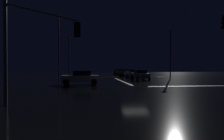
{
  "coord_description": "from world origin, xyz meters",
  "views": [
    {
      "loc": [
        -4.58,
        -19.67,
        1.94
      ],
      "look_at": [
        -0.96,
        12.05,
        1.52
      ],
      "focal_mm": 32.18,
      "sensor_mm": 36.0,
      "label": 1
    }
  ],
  "objects_px": {
    "traffic_signal_sw": "(44,35)",
    "streetlamp_left_far": "(69,53)",
    "sedan_gray": "(141,75)",
    "sedan_orange": "(121,72)",
    "sedan_blue": "(126,72)",
    "sedan_silver_crossing": "(81,77)",
    "streetlamp_left_near": "(59,43)",
    "sedan_white": "(134,73)",
    "streetlamp_right_near": "(170,49)",
    "sedan_black": "(118,71)"
  },
  "relations": [
    {
      "from": "traffic_signal_sw",
      "to": "sedan_silver_crossing",
      "type": "bearing_deg",
      "value": 80.94
    },
    {
      "from": "sedan_black",
      "to": "sedan_orange",
      "type": "bearing_deg",
      "value": -90.56
    },
    {
      "from": "sedan_silver_crossing",
      "to": "sedan_gray",
      "type": "bearing_deg",
      "value": 38.82
    },
    {
      "from": "sedan_orange",
      "to": "sedan_black",
      "type": "height_order",
      "value": "same"
    },
    {
      "from": "sedan_gray",
      "to": "sedan_silver_crossing",
      "type": "height_order",
      "value": "same"
    },
    {
      "from": "sedan_white",
      "to": "sedan_orange",
      "type": "height_order",
      "value": "same"
    },
    {
      "from": "sedan_blue",
      "to": "streetlamp_right_near",
      "type": "distance_m",
      "value": 12.5
    },
    {
      "from": "sedan_orange",
      "to": "streetlamp_right_near",
      "type": "bearing_deg",
      "value": -70.13
    },
    {
      "from": "sedan_blue",
      "to": "sedan_gray",
      "type": "bearing_deg",
      "value": -90.72
    },
    {
      "from": "sedan_white",
      "to": "sedan_blue",
      "type": "height_order",
      "value": "same"
    },
    {
      "from": "sedan_white",
      "to": "sedan_black",
      "type": "distance_m",
      "value": 19.78
    },
    {
      "from": "sedan_orange",
      "to": "streetlamp_right_near",
      "type": "distance_m",
      "value": 18.1
    },
    {
      "from": "sedan_orange",
      "to": "streetlamp_left_near",
      "type": "distance_m",
      "value": 21.72
    },
    {
      "from": "sedan_blue",
      "to": "streetlamp_right_near",
      "type": "height_order",
      "value": "streetlamp_right_near"
    },
    {
      "from": "sedan_gray",
      "to": "sedan_blue",
      "type": "xyz_separation_m",
      "value": [
        0.17,
        13.34,
        0.0
      ]
    },
    {
      "from": "sedan_gray",
      "to": "sedan_orange",
      "type": "height_order",
      "value": "same"
    },
    {
      "from": "streetlamp_right_near",
      "to": "sedan_silver_crossing",
      "type": "bearing_deg",
      "value": -145.36
    },
    {
      "from": "sedan_black",
      "to": "traffic_signal_sw",
      "type": "bearing_deg",
      "value": -103.74
    },
    {
      "from": "streetlamp_left_near",
      "to": "streetlamp_left_far",
      "type": "bearing_deg",
      "value": 90.0
    },
    {
      "from": "sedan_silver_crossing",
      "to": "streetlamp_left_far",
      "type": "height_order",
      "value": "streetlamp_left_far"
    },
    {
      "from": "sedan_white",
      "to": "sedan_gray",
      "type": "bearing_deg",
      "value": -94.24
    },
    {
      "from": "sedan_gray",
      "to": "sedan_orange",
      "type": "distance_m",
      "value": 19.77
    },
    {
      "from": "sedan_gray",
      "to": "streetlamp_right_near",
      "type": "xyz_separation_m",
      "value": [
        6.15,
        3.24,
        4.29
      ]
    },
    {
      "from": "sedan_blue",
      "to": "streetlamp_left_near",
      "type": "distance_m",
      "value": 17.32
    },
    {
      "from": "sedan_gray",
      "to": "streetlamp_left_near",
      "type": "relative_size",
      "value": 0.42
    },
    {
      "from": "sedan_white",
      "to": "traffic_signal_sw",
      "type": "distance_m",
      "value": 27.44
    },
    {
      "from": "sedan_blue",
      "to": "traffic_signal_sw",
      "type": "xyz_separation_m",
      "value": [
        -10.84,
        -31.43,
        3.06
      ]
    },
    {
      "from": "sedan_gray",
      "to": "sedan_white",
      "type": "relative_size",
      "value": 1.0
    },
    {
      "from": "sedan_silver_crossing",
      "to": "sedan_orange",
      "type": "bearing_deg",
      "value": 71.32
    },
    {
      "from": "traffic_signal_sw",
      "to": "streetlamp_left_far",
      "type": "relative_size",
      "value": 0.57
    },
    {
      "from": "streetlamp_left_near",
      "to": "sedan_black",
      "type": "bearing_deg",
      "value": 60.52
    },
    {
      "from": "sedan_gray",
      "to": "sedan_orange",
      "type": "bearing_deg",
      "value": 89.48
    },
    {
      "from": "sedan_white",
      "to": "traffic_signal_sw",
      "type": "bearing_deg",
      "value": -114.19
    },
    {
      "from": "sedan_white",
      "to": "sedan_blue",
      "type": "xyz_separation_m",
      "value": [
        -0.33,
        6.56,
        0.0
      ]
    },
    {
      "from": "sedan_gray",
      "to": "streetlamp_left_near",
      "type": "height_order",
      "value": "streetlamp_left_near"
    },
    {
      "from": "sedan_gray",
      "to": "sedan_white",
      "type": "height_order",
      "value": "same"
    },
    {
      "from": "sedan_gray",
      "to": "traffic_signal_sw",
      "type": "xyz_separation_m",
      "value": [
        -10.67,
        -18.09,
        3.06
      ]
    },
    {
      "from": "traffic_signal_sw",
      "to": "sedan_blue",
      "type": "bearing_deg",
      "value": 70.97
    },
    {
      "from": "sedan_gray",
      "to": "streetlamp_right_near",
      "type": "relative_size",
      "value": 0.49
    },
    {
      "from": "sedan_gray",
      "to": "sedan_blue",
      "type": "bearing_deg",
      "value": 89.28
    },
    {
      "from": "sedan_gray",
      "to": "streetlamp_left_near",
      "type": "xyz_separation_m",
      "value": [
        -12.94,
        3.24,
        5.11
      ]
    },
    {
      "from": "streetlamp_right_near",
      "to": "sedan_gray",
      "type": "bearing_deg",
      "value": -152.26
    },
    {
      "from": "traffic_signal_sw",
      "to": "sedan_gray",
      "type": "bearing_deg",
      "value": 59.46
    },
    {
      "from": "sedan_silver_crossing",
      "to": "streetlamp_left_near",
      "type": "bearing_deg",
      "value": 111.02
    },
    {
      "from": "sedan_white",
      "to": "streetlamp_left_far",
      "type": "relative_size",
      "value": 0.45
    },
    {
      "from": "sedan_blue",
      "to": "traffic_signal_sw",
      "type": "height_order",
      "value": "traffic_signal_sw"
    },
    {
      "from": "sedan_orange",
      "to": "traffic_signal_sw",
      "type": "xyz_separation_m",
      "value": [
        -10.85,
        -37.86,
        3.06
      ]
    },
    {
      "from": "sedan_blue",
      "to": "traffic_signal_sw",
      "type": "bearing_deg",
      "value": -109.03
    },
    {
      "from": "sedan_silver_crossing",
      "to": "streetlamp_left_near",
      "type": "relative_size",
      "value": 0.42
    },
    {
      "from": "streetlamp_left_near",
      "to": "sedan_orange",
      "type": "bearing_deg",
      "value": 51.57
    }
  ]
}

